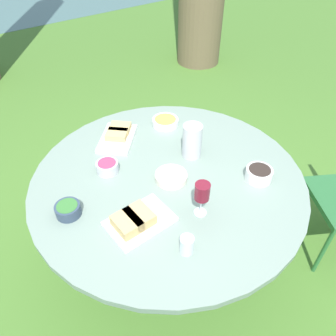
# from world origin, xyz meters

# --- Properties ---
(ground_plane) EXTENTS (40.00, 40.00, 0.00)m
(ground_plane) POSITION_xyz_m (0.00, 0.00, 0.00)
(ground_plane) COLOR #4C7A2D
(dining_table) EXTENTS (1.44, 1.44, 0.77)m
(dining_table) POSITION_xyz_m (0.00, 0.00, 0.68)
(dining_table) COLOR #4C4C51
(dining_table) RESTS_ON ground_plane
(water_pitcher) EXTENTS (0.12, 0.11, 0.20)m
(water_pitcher) POSITION_xyz_m (0.22, 0.07, 0.87)
(water_pitcher) COLOR silver
(water_pitcher) RESTS_ON dining_table
(wine_glass) EXTENTS (0.07, 0.07, 0.19)m
(wine_glass) POSITION_xyz_m (-0.03, -0.29, 0.90)
(wine_glass) COLOR silver
(wine_glass) RESTS_ON dining_table
(platter_bread_main) EXTENTS (0.30, 0.21, 0.07)m
(platter_bread_main) POSITION_xyz_m (-0.31, -0.17, 0.80)
(platter_bread_main) COLOR white
(platter_bread_main) RESTS_ON dining_table
(platter_charcuterie) EXTENTS (0.34, 0.34, 0.06)m
(platter_charcuterie) POSITION_xyz_m (-0.04, 0.46, 0.79)
(platter_charcuterie) COLOR white
(platter_charcuterie) RESTS_ON dining_table
(bowl_fries) EXTENTS (0.17, 0.17, 0.04)m
(bowl_fries) POSITION_xyz_m (0.28, 0.40, 0.79)
(bowl_fries) COLOR white
(bowl_fries) RESTS_ON dining_table
(bowl_salad) EXTENTS (0.12, 0.12, 0.06)m
(bowl_salad) POSITION_xyz_m (-0.53, 0.07, 0.80)
(bowl_salad) COLOR #334256
(bowl_salad) RESTS_ON dining_table
(bowl_olives) EXTENTS (0.14, 0.14, 0.07)m
(bowl_olives) POSITION_xyz_m (0.37, -0.30, 0.80)
(bowl_olives) COLOR white
(bowl_olives) RESTS_ON dining_table
(bowl_dip_red) EXTENTS (0.12, 0.12, 0.06)m
(bowl_dip_red) POSITION_xyz_m (-0.23, 0.23, 0.80)
(bowl_dip_red) COLOR silver
(bowl_dip_red) RESTS_ON dining_table
(bowl_dip_cream) EXTENTS (0.17, 0.17, 0.04)m
(bowl_dip_cream) POSITION_xyz_m (0.00, -0.03, 0.79)
(bowl_dip_cream) COLOR beige
(bowl_dip_cream) RESTS_ON dining_table
(cup_water_near) EXTENTS (0.06, 0.06, 0.09)m
(cup_water_near) POSITION_xyz_m (-0.22, -0.42, 0.81)
(cup_water_near) COLOR silver
(cup_water_near) RESTS_ON dining_table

